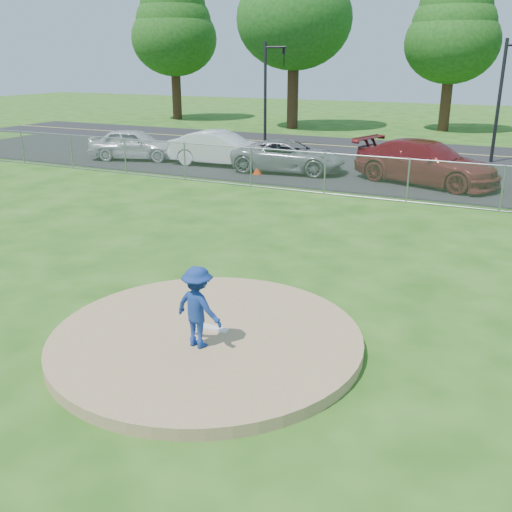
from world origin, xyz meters
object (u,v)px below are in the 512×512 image
Objects in this scene: pitcher at (198,307)px; traffic_cone at (258,165)px; tree_left at (295,3)px; tree_center at (453,30)px; parked_car_white at (220,148)px; tree_far_left at (174,27)px; parked_car_silver at (134,144)px; parked_car_darkred at (426,162)px; traffic_signal_left at (269,85)px; parked_car_gray at (288,156)px.

pitcher reaches higher than traffic_cone.
tree_center is (10.00, 3.00, -1.77)m from tree_left.
tree_center is 20.62m from parked_car_white.
tree_far_left is 23.00m from parked_car_white.
pitcher reaches higher than parked_car_silver.
parked_car_white is at bearing 153.69° from traffic_cone.
traffic_cone is 6.92m from parked_car_darkred.
traffic_signal_left is at bearing -122.90° from tree_center.
parked_car_gray is at bearing -68.46° from tree_left.
parked_car_silver is 8.06m from parked_car_gray.
pitcher is at bearing -165.48° from parked_car_darkred.
tree_far_left is at bearing 37.34° from parked_car_gray.
traffic_signal_left is (-7.76, -12.00, -3.11)m from tree_center.
traffic_signal_left is 12.00m from parked_car_darkred.
tree_far_left reaches higher than parked_car_darkred.
tree_far_left is at bearing -177.27° from tree_center.
parked_car_darkred is (5.84, 0.04, 0.16)m from parked_car_gray.
parked_car_silver is at bearing -96.86° from tree_left.
traffic_signal_left is 1.19× the size of parked_car_white.
traffic_signal_left is at bearing 23.79° from parked_car_gray.
tree_left is 16.86× the size of traffic_cone.
tree_far_left is 11.24m from tree_left.
pitcher is 20.31m from parked_car_silver.
tree_far_left is 7.77× the size of pitcher.
parked_car_gray is (3.49, -0.17, -0.10)m from parked_car_white.
parked_car_white is at bearing -51.62° from pitcher.
parked_car_darkred reaches higher than parked_car_gray.
parked_car_silver is at bearing -122.31° from tree_center.
tree_center reaches higher than pitcher.
pitcher is 0.32× the size of parked_car_silver.
parked_car_silver is 0.90× the size of parked_car_gray.
pitcher is at bearing -56.51° from tree_far_left.
parked_car_gray is 0.84× the size of parked_car_darkred.
parked_car_darkred is (11.99, -15.53, -7.39)m from tree_left.
parked_car_white is at bearing 106.92° from parked_car_darkred.
parked_car_gray is (3.91, -6.57, -2.67)m from traffic_signal_left.
pitcher is 0.28× the size of parked_car_gray.
parked_car_white is at bearing -101.92° from parked_car_silver.
traffic_cone is at bearing -69.00° from traffic_signal_left.
traffic_signal_left is 1.28× the size of parked_car_silver.
parked_car_white is (-2.51, 1.24, 0.41)m from traffic_cone.
parked_car_gray is (-3.85, -18.57, -5.78)m from tree_center.
parked_car_gray is at bearing -105.34° from parked_car_silver.
pitcher is 15.92m from traffic_cone.
pitcher is 0.24× the size of parked_car_darkred.
tree_left is at bearing -59.98° from pitcher.
pitcher is at bearing -68.10° from traffic_cone.
tree_far_left is 1.92× the size of traffic_signal_left.
traffic_cone is 0.17× the size of parked_car_silver.
parked_car_darkred is at bearing -96.56° from parked_car_gray.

